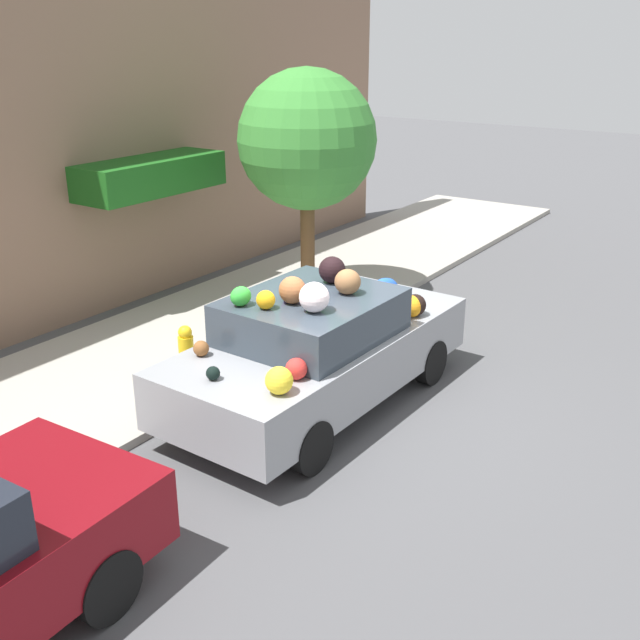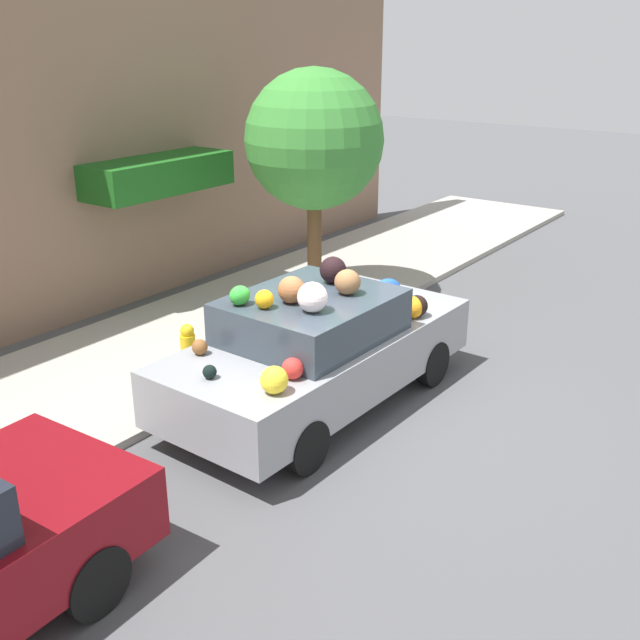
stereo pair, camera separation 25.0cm
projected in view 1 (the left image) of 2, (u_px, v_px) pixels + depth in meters
name	position (u px, v px, depth m)	size (l,w,h in m)	color
ground_plane	(320.00, 403.00, 9.35)	(60.00, 60.00, 0.00)	#4C4C4F
sidewalk_curb	(166.00, 350.00, 10.76)	(24.00, 3.20, 0.11)	#9E998E
building_facade	(43.00, 120.00, 10.87)	(18.00, 1.20, 6.37)	#846651
street_tree	(307.00, 141.00, 11.96)	(2.24, 2.24, 3.74)	brown
fire_hydrant	(186.00, 351.00, 9.74)	(0.20, 0.20, 0.70)	gold
art_car	(319.00, 347.00, 9.04)	(4.31, 1.92, 1.80)	gray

